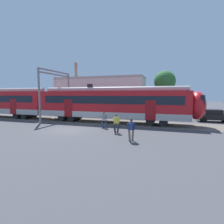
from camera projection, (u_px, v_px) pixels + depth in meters
name	position (u px, v px, depth m)	size (l,w,h in m)	color
ground_plane	(69.00, 129.00, 17.05)	(160.00, 160.00, 0.00)	#424247
track_bed	(37.00, 118.00, 24.81)	(80.00, 4.40, 0.01)	#605951
commuter_train	(51.00, 103.00, 23.82)	(38.05, 3.07, 4.73)	#B7B2AD
pedestrian_grey	(104.00, 118.00, 17.80)	(0.69, 0.50, 1.67)	navy
pedestrian_yellow	(116.00, 122.00, 15.39)	(0.65, 0.57, 1.67)	#28282D
pedestrian_navy	(131.00, 128.00, 12.69)	(0.54, 0.63, 1.67)	#6B6051
parked_car_black	(214.00, 116.00, 21.79)	(4.05, 1.86, 1.54)	black
catenary_gantry	(56.00, 88.00, 23.38)	(0.24, 6.64, 6.53)	gray
background_building	(100.00, 96.00, 31.05)	(15.57, 5.00, 9.20)	beige
street_tree_right	(165.00, 81.00, 28.87)	(3.49, 3.49, 7.33)	brown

